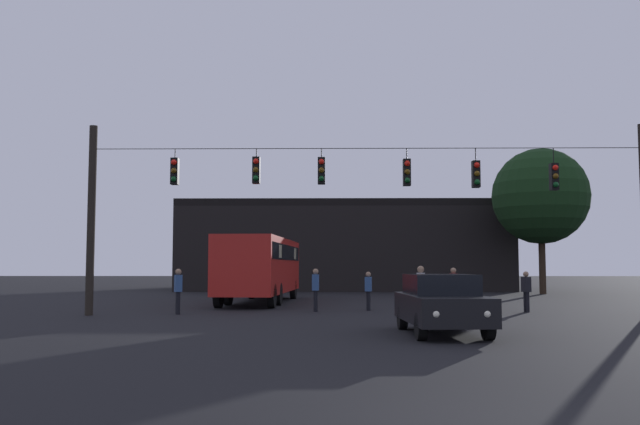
# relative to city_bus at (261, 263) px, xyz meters

# --- Properties ---
(ground_plane) EXTENTS (168.00, 168.00, 0.00)m
(ground_plane) POSITION_rel_city_bus_xyz_m (4.56, -0.25, -1.87)
(ground_plane) COLOR black
(ground_plane) RESTS_ON ground
(overhead_signal_span) EXTENTS (19.82, 0.44, 6.75)m
(overhead_signal_span) POSITION_rel_city_bus_xyz_m (4.54, -8.33, 2.13)
(overhead_signal_span) COLOR black
(overhead_signal_span) RESTS_ON ground
(city_bus) EXTENTS (3.10, 11.12, 3.00)m
(city_bus) POSITION_rel_city_bus_xyz_m (0.00, 0.00, 0.00)
(city_bus) COLOR #B21E19
(city_bus) RESTS_ON ground
(car_near_right) EXTENTS (2.00, 4.41, 1.52)m
(car_near_right) POSITION_rel_city_bus_xyz_m (6.10, -14.78, -1.07)
(car_near_right) COLOR black
(car_near_right) RESTS_ON ground
(pedestrian_crossing_left) EXTENTS (0.26, 0.38, 1.66)m
(pedestrian_crossing_left) POSITION_rel_city_bus_xyz_m (8.06, -5.69, -0.93)
(pedestrian_crossing_left) COLOR black
(pedestrian_crossing_left) RESTS_ON ground
(pedestrian_crossing_center) EXTENTS (0.36, 0.42, 1.63)m
(pedestrian_crossing_center) POSITION_rel_city_bus_xyz_m (-2.21, -7.73, -0.95)
(pedestrian_crossing_center) COLOR black
(pedestrian_crossing_center) RESTS_ON ground
(pedestrian_crossing_right) EXTENTS (0.31, 0.40, 1.53)m
(pedestrian_crossing_right) POSITION_rel_city_bus_xyz_m (10.65, -6.43, -1.01)
(pedestrian_crossing_right) COLOR black
(pedestrian_crossing_right) RESTS_ON ground
(pedestrian_near_bus) EXTENTS (0.26, 0.38, 1.63)m
(pedestrian_near_bus) POSITION_rel_city_bus_xyz_m (2.72, -6.32, -0.95)
(pedestrian_near_bus) COLOR black
(pedestrian_near_bus) RESTS_ON ground
(pedestrian_trailing) EXTENTS (0.30, 0.40, 1.50)m
(pedestrian_trailing) POSITION_rel_city_bus_xyz_m (4.76, -5.58, -1.03)
(pedestrian_trailing) COLOR black
(pedestrian_trailing) RESTS_ON ground
(pedestrian_far_side) EXTENTS (0.32, 0.41, 1.73)m
(pedestrian_far_side) POSITION_rel_city_bus_xyz_m (6.34, -9.11, -0.88)
(pedestrian_far_side) COLOR black
(pedestrian_far_side) RESTS_ON ground
(corner_building) EXTENTS (23.05, 13.21, 6.26)m
(corner_building) POSITION_rel_city_bus_xyz_m (4.27, 19.78, 1.26)
(corner_building) COLOR black
(corner_building) RESTS_ON ground
(tree_left_silhouette) EXTENTS (5.96, 5.96, 9.05)m
(tree_left_silhouette) POSITION_rel_city_bus_xyz_m (16.40, 10.15, 4.19)
(tree_left_silhouette) COLOR #2D2116
(tree_left_silhouette) RESTS_ON ground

